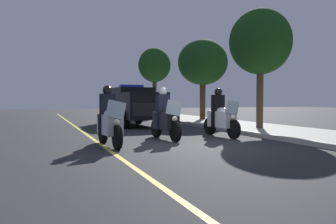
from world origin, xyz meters
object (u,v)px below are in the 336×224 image
Objects in this scene: police_motorcycle_trailing at (221,117)px; tree_mid_block at (260,42)px; police_suv at (132,104)px; police_motorcycle_lead_left at (109,121)px; tree_behind_suv at (155,66)px; tree_far_back at (203,63)px; police_motorcycle_lead_right at (165,118)px.

police_motorcycle_trailing is 0.42× the size of tree_mid_block.
police_motorcycle_lead_left is at bearing -19.52° from police_suv.
police_suv is 11.45m from tree_behind_suv.
tree_behind_suv is at bearing 169.66° from police_motorcycle_trailing.
tree_mid_block reaches higher than police_motorcycle_lead_left.
tree_far_back is at bearing 141.40° from police_motorcycle_lead_left.
police_motorcycle_lead_right is (-0.98, 2.04, 0.00)m from police_motorcycle_lead_left.
police_motorcycle_lead_left is at bearing -68.18° from tree_mid_block.
police_motorcycle_lead_left is 19.06m from tree_behind_suv.
tree_far_back is (-8.53, 3.50, 2.87)m from police_motorcycle_trailing.
tree_behind_suv reaches higher than police_motorcycle_lead_right.
tree_far_back reaches higher than police_motorcycle_lead_left.
police_motorcycle_lead_right is at bearing 115.77° from police_motorcycle_lead_left.
police_motorcycle_lead_left is 0.42× the size of tree_mid_block.
tree_far_back is at bearing 146.85° from police_motorcycle_lead_right.
tree_far_back is (-6.79, 0.64, -0.18)m from tree_mid_block.
police_suv is at bearing 175.05° from police_motorcycle_lead_right.
police_motorcycle_lead_left and police_motorcycle_lead_right have the same top height.
police_motorcycle_lead_left is 0.43× the size of police_suv.
tree_mid_block is 6.82m from tree_far_back.
police_motorcycle_lead_left is at bearing -64.23° from police_motorcycle_lead_right.
police_motorcycle_lead_left is 8.15m from tree_mid_block.
tree_mid_block is 1.04× the size of tree_far_back.
tree_mid_block reaches higher than police_motorcycle_trailing.
tree_mid_block is at bearing -0.44° from tree_behind_suv.
police_motorcycle_trailing is at bearing 14.26° from police_suv.
police_motorcycle_lead_right is 1.00× the size of police_motorcycle_trailing.
tree_behind_suv reaches higher than police_motorcycle_trailing.
police_motorcycle_lead_left is at bearing -38.60° from tree_far_back.
police_motorcycle_trailing is at bearing 92.19° from police_motorcycle_lead_right.
police_motorcycle_lead_right is 6.33m from police_suv.
police_motorcycle_lead_left is 4.29m from police_motorcycle_trailing.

